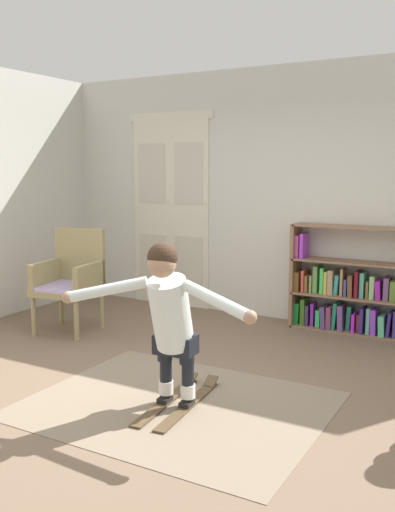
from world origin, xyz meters
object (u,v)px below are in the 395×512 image
bookshelf (370,294)px  wicker_chair (71,278)px  person_skier (169,312)px  skis_pair (179,401)px

bookshelf → wicker_chair: bearing=-153.8°
wicker_chair → bookshelf: bearing=26.2°
wicker_chair → person_skier: size_ratio=0.76×
wicker_chair → person_skier: (2.06, -1.27, 0.16)m
skis_pair → person_skier: bearing=-84.3°
wicker_chair → person_skier: person_skier is taller
skis_pair → bookshelf: bearing=72.0°
bookshelf → wicker_chair: size_ratio=1.62×
bookshelf → wicker_chair: 3.20m
skis_pair → wicker_chair: bearing=151.2°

